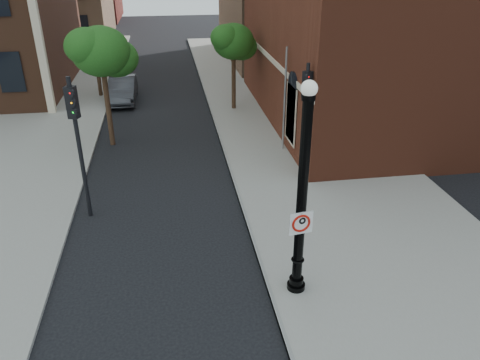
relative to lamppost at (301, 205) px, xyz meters
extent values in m
plane|color=black|center=(-2.78, 0.24, -2.76)|extent=(120.00, 120.00, 0.00)
cube|color=gray|center=(3.22, 10.24, -2.70)|extent=(8.00, 60.00, 0.12)
cube|color=gray|center=(-11.78, 18.24, -2.70)|extent=(10.00, 50.00, 0.12)
cube|color=gray|center=(-0.73, 10.24, -2.69)|extent=(0.10, 60.00, 0.14)
cube|color=maroon|center=(13.22, 14.24, 3.24)|extent=(22.00, 16.00, 12.00)
cube|color=black|center=(2.18, 9.24, -0.76)|extent=(0.08, 1.40, 2.40)
cube|color=beige|center=(2.19, 14.24, 0.74)|extent=(0.06, 16.00, 0.25)
cylinder|color=black|center=(0.00, 0.00, -2.62)|extent=(0.51, 0.51, 0.27)
cylinder|color=black|center=(0.00, 0.00, -2.40)|extent=(0.40, 0.40, 0.23)
cylinder|color=black|center=(0.00, 0.00, 0.13)|extent=(0.27, 0.27, 5.23)
torus|color=black|center=(0.00, 0.00, -1.68)|extent=(0.36, 0.36, 0.05)
cylinder|color=black|center=(0.00, 0.00, 2.82)|extent=(0.32, 0.32, 0.14)
sphere|color=silver|center=(0.00, 0.00, 3.02)|extent=(0.40, 0.40, 0.40)
cube|color=white|center=(-0.02, -0.15, -0.43)|extent=(0.63, 0.11, 0.64)
cube|color=black|center=(-0.02, -0.15, -0.14)|extent=(0.63, 0.10, 0.05)
cube|color=black|center=(-0.02, -0.15, -0.72)|extent=(0.63, 0.10, 0.05)
cube|color=black|center=(-0.31, -0.19, -0.43)|extent=(0.05, 0.01, 0.64)
cube|color=black|center=(0.27, -0.11, -0.43)|extent=(0.05, 0.01, 0.64)
torus|color=#B01107|center=(-0.02, -0.15, -0.43)|extent=(0.51, 0.13, 0.51)
cube|color=#B01107|center=(-0.02, -0.15, -0.43)|extent=(0.36, 0.06, 0.36)
cube|color=black|center=(-0.08, -0.16, -0.43)|extent=(0.06, 0.01, 0.30)
torus|color=black|center=(0.00, -0.15, -0.36)|extent=(0.20, 0.09, 0.20)
cylinder|color=black|center=(-0.02, -0.15, -0.14)|extent=(0.03, 0.02, 0.03)
imported|color=#313136|center=(-5.90, 19.21, -2.01)|extent=(1.61, 4.53, 1.49)
cylinder|color=black|center=(-6.19, 5.16, -0.25)|extent=(0.15, 0.15, 5.02)
cube|color=black|center=(-6.19, 5.16, 1.42)|extent=(0.39, 0.38, 1.05)
sphere|color=#E50505|center=(-6.14, 5.01, 1.79)|extent=(0.19, 0.19, 0.19)
sphere|color=#FF8C00|center=(-6.14, 5.01, 1.48)|extent=(0.19, 0.19, 0.19)
sphere|color=#00E519|center=(-6.14, 5.01, 1.16)|extent=(0.19, 0.19, 0.19)
cylinder|color=black|center=(2.02, 6.67, -0.35)|extent=(0.14, 0.14, 4.82)
cube|color=black|center=(2.02, 6.67, 1.26)|extent=(0.38, 0.36, 1.01)
sphere|color=#E50505|center=(1.96, 6.52, 1.61)|extent=(0.18, 0.18, 0.18)
sphere|color=#FF8C00|center=(1.96, 6.52, 1.31)|extent=(0.18, 0.18, 0.18)
sphere|color=#00E519|center=(1.96, 6.52, 1.01)|extent=(0.18, 0.18, 0.18)
cylinder|color=#999999|center=(2.02, 9.89, -0.35)|extent=(0.10, 0.10, 4.82)
cylinder|color=#312013|center=(-5.98, 11.97, -0.68)|extent=(0.24, 0.24, 4.16)
ellipsoid|color=#174612|center=(-5.98, 11.97, 1.70)|extent=(2.62, 2.62, 2.22)
ellipsoid|color=#174612|center=(-5.38, 12.45, 1.29)|extent=(2.02, 2.02, 1.72)
ellipsoid|color=#174612|center=(-6.51, 11.61, 2.00)|extent=(1.90, 1.90, 1.62)
cylinder|color=#312013|center=(-7.40, 20.35, -1.33)|extent=(0.24, 0.24, 2.86)
ellipsoid|color=#174612|center=(-7.40, 20.35, 0.30)|extent=(1.80, 1.80, 1.53)
ellipsoid|color=#174612|center=(-7.00, 20.68, 0.02)|extent=(1.39, 1.39, 1.18)
ellipsoid|color=#174612|center=(-7.77, 20.11, 0.51)|extent=(1.31, 1.31, 1.11)
cylinder|color=#312013|center=(0.64, 16.40, -0.92)|extent=(0.24, 0.24, 3.68)
ellipsoid|color=#174612|center=(0.64, 16.40, 1.19)|extent=(2.31, 2.31, 1.97)
ellipsoid|color=#174612|center=(1.16, 16.83, 0.82)|extent=(1.79, 1.79, 1.52)
ellipsoid|color=#174612|center=(0.16, 16.09, 1.45)|extent=(1.68, 1.68, 1.43)
camera|label=1|loc=(-3.14, -9.94, 5.85)|focal=35.00mm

